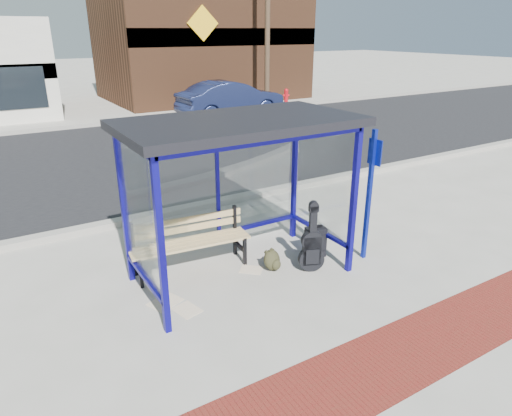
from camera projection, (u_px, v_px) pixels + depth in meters
ground at (242, 275)px, 7.07m from camera, size 120.00×120.00×0.00m
brick_paver_strip at (359, 376)px, 5.00m from camera, size 60.00×1.00×0.01m
curb_near at (172, 211)px, 9.36m from camera, size 60.00×0.25×0.12m
street_asphalt at (108, 158)px, 13.43m from camera, size 60.00×10.00×0.00m
curb_far at (73, 127)px, 17.47m from camera, size 60.00×0.25×0.12m
far_sidewalk at (64, 120)px, 19.00m from camera, size 60.00×4.00×0.01m
bus_shelter at (238, 143)px, 6.37m from camera, size 3.30×1.80×2.42m
storefront_brown at (201, 36)px, 24.48m from camera, size 10.00×7.08×6.40m
utility_pole_east at (267, 16)px, 20.58m from camera, size 1.60×0.24×8.00m
bench at (189, 239)px, 7.09m from camera, size 1.90×0.64×0.88m
guitar_bag at (312, 247)px, 7.06m from camera, size 0.41×0.26×1.09m
suitcase at (315, 242)px, 7.55m from camera, size 0.36×0.27×0.56m
backpack at (272, 261)px, 7.15m from camera, size 0.32×0.30×0.34m
sign_post at (370, 189)px, 7.17m from camera, size 0.08×0.27×2.15m
newspaper_a at (165, 302)px, 6.35m from camera, size 0.52×0.47×0.01m
newspaper_b at (187, 310)px, 6.18m from camera, size 0.36×0.42×0.01m
newspaper_c at (251, 270)px, 7.21m from camera, size 0.44×0.44×0.01m
parked_car at (231, 99)px, 19.50m from camera, size 4.71×1.85×1.53m
fire_hydrant at (286, 95)px, 23.23m from camera, size 0.34×0.22×0.75m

